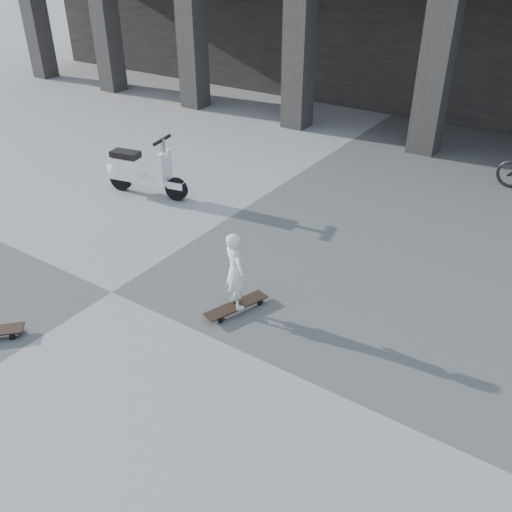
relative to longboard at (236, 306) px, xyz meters
The scene contains 4 objects.
ground 1.93m from the longboard, 159.60° to the right, with size 90.00×90.00×0.00m, color #4B4B49.
longboard is the anchor object (origin of this frame).
child 0.59m from the longboard, ahead, with size 0.41×0.27×1.14m, color silver.
scooter 4.64m from the longboard, 152.26° to the left, with size 1.76×0.75×1.24m.
Camera 1 is at (5.49, -4.30, 4.60)m, focal length 38.00 mm.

